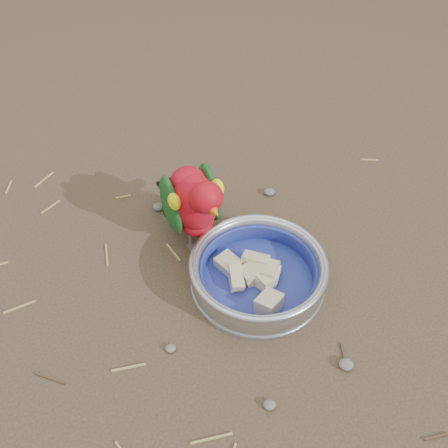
{
  "coord_description": "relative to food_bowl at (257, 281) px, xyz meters",
  "views": [
    {
      "loc": [
        -0.04,
        -0.46,
        0.7
      ],
      "look_at": [
        0.05,
        0.16,
        0.08
      ],
      "focal_mm": 40.0,
      "sensor_mm": 36.0,
      "label": 1
    }
  ],
  "objects": [
    {
      "name": "ground",
      "position": [
        -0.09,
        -0.08,
        -0.01
      ],
      "size": [
        60.0,
        60.0,
        0.0
      ],
      "primitive_type": "plane",
      "color": "#483828"
    },
    {
      "name": "lory_parrot",
      "position": [
        -0.1,
        0.12,
        0.08
      ],
      "size": [
        0.17,
        0.24,
        0.18
      ],
      "primitive_type": null,
      "rotation": [
        0.0,
        0.0,
        -2.8
      ],
      "color": "#AB0B17",
      "rests_on": "ground"
    },
    {
      "name": "ground_debris",
      "position": [
        -0.11,
        -0.06,
        -0.01
      ],
      "size": [
        0.9,
        0.8,
        0.01
      ],
      "primitive_type": null,
      "color": "tan",
      "rests_on": "ground"
    },
    {
      "name": "fruit_wedges",
      "position": [
        0.0,
        0.0,
        0.02
      ],
      "size": [
        0.14,
        0.14,
        0.03
      ],
      "primitive_type": null,
      "color": "#C8B98D",
      "rests_on": "food_bowl"
    },
    {
      "name": "bowl_wall",
      "position": [
        0.0,
        0.0,
        0.03
      ],
      "size": [
        0.24,
        0.24,
        0.04
      ],
      "primitive_type": null,
      "color": "#B2B2BA",
      "rests_on": "food_bowl"
    },
    {
      "name": "food_bowl",
      "position": [
        0.0,
        0.0,
        0.0
      ],
      "size": [
        0.24,
        0.24,
        0.02
      ],
      "primitive_type": "cylinder",
      "color": "#B2B2BA",
      "rests_on": "ground"
    }
  ]
}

